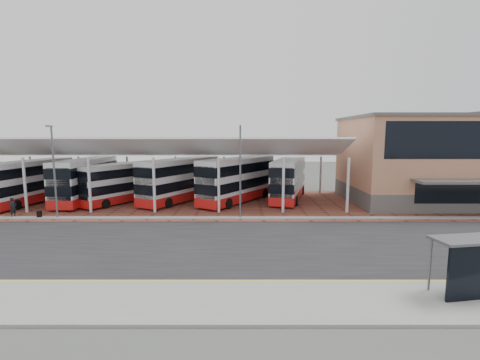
{
  "coord_description": "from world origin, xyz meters",
  "views": [
    {
      "loc": [
        1.98,
        -23.36,
        7.33
      ],
      "look_at": [
        1.98,
        8.01,
        3.18
      ],
      "focal_mm": 26.0,
      "sensor_mm": 36.0,
      "label": 1
    }
  ],
  "objects": [
    {
      "name": "lamp_west",
      "position": [
        -14.0,
        6.27,
        4.36
      ],
      "size": [
        0.16,
        0.9,
        8.07
      ],
      "color": "#56575D",
      "rests_on": "ground"
    },
    {
      "name": "bus_shelter",
      "position": [
        12.54,
        -8.59,
        1.76
      ],
      "size": [
        3.42,
        2.0,
        2.59
      ],
      "rotation": [
        0.0,
        0.0,
        0.17
      ],
      "color": "black",
      "rests_on": "sidewalk"
    },
    {
      "name": "yellow_line_far",
      "position": [
        0.0,
        -6.7,
        0.03
      ],
      "size": [
        120.0,
        0.12,
        0.01
      ],
      "primitive_type": "cube",
      "color": "yellow",
      "rests_on": "road"
    },
    {
      "name": "sidewalk",
      "position": [
        0.0,
        -9.0,
        0.07
      ],
      "size": [
        120.0,
        4.0,
        0.14
      ],
      "primitive_type": "cube",
      "color": "gray",
      "rests_on": "ground"
    },
    {
      "name": "ground",
      "position": [
        0.0,
        0.0,
        0.0
      ],
      "size": [
        140.0,
        140.0,
        0.0
      ],
      "primitive_type": "plane",
      "color": "#474A44"
    },
    {
      "name": "bus_0",
      "position": [
        -20.26,
        13.1,
        2.31
      ],
      "size": [
        4.17,
        11.23,
        4.52
      ],
      "rotation": [
        0.0,
        0.0,
        -0.15
      ],
      "color": "silver",
      "rests_on": "forecourt"
    },
    {
      "name": "yellow_line_near",
      "position": [
        0.0,
        -7.0,
        0.03
      ],
      "size": [
        120.0,
        0.12,
        0.01
      ],
      "primitive_type": "cube",
      "color": "yellow",
      "rests_on": "road"
    },
    {
      "name": "forecourt",
      "position": [
        2.0,
        13.0,
        0.03
      ],
      "size": [
        72.0,
        16.0,
        0.06
      ],
      "primitive_type": "cube",
      "color": "brown",
      "rests_on": "ground"
    },
    {
      "name": "bus_3",
      "position": [
        -4.52,
        14.19,
        2.37
      ],
      "size": [
        7.7,
        11.11,
        4.64
      ],
      "rotation": [
        0.0,
        0.0,
        -0.5
      ],
      "color": "silver",
      "rests_on": "forecourt"
    },
    {
      "name": "bus_1",
      "position": [
        -14.76,
        14.03,
        2.36
      ],
      "size": [
        3.05,
        11.29,
        4.63
      ],
      "rotation": [
        0.0,
        0.0,
        -0.03
      ],
      "color": "silver",
      "rests_on": "forecourt"
    },
    {
      "name": "bus_4",
      "position": [
        1.74,
        13.85,
        2.41
      ],
      "size": [
        8.47,
        11.08,
        4.73
      ],
      "rotation": [
        0.0,
        0.0,
        -0.58
      ],
      "color": "silver",
      "rests_on": "forecourt"
    },
    {
      "name": "bus_2",
      "position": [
        -10.56,
        13.65,
        2.14
      ],
      "size": [
        7.4,
        9.85,
        4.19
      ],
      "rotation": [
        0.0,
        0.0,
        -0.56
      ],
      "color": "silver",
      "rests_on": "forecourt"
    },
    {
      "name": "canopy",
      "position": [
        -6.0,
        13.94,
        5.8
      ],
      "size": [
        37.0,
        11.63,
        7.07
      ],
      "color": "silver",
      "rests_on": "ground"
    },
    {
      "name": "pedestrian",
      "position": [
        -18.0,
        6.57,
        0.94
      ],
      "size": [
        0.58,
        0.73,
        1.76
      ],
      "primitive_type": "imported",
      "rotation": [
        0.0,
        0.0,
        1.29
      ],
      "color": "black",
      "rests_on": "forecourt"
    },
    {
      "name": "bus_5",
      "position": [
        7.46,
        15.25,
        2.3
      ],
      "size": [
        5.4,
        11.23,
        4.51
      ],
      "rotation": [
        0.0,
        0.0,
        -0.27
      ],
      "color": "silver",
      "rests_on": "forecourt"
    },
    {
      "name": "lamp_east",
      "position": [
        2.0,
        6.27,
        4.36
      ],
      "size": [
        0.16,
        0.9,
        8.07
      ],
      "color": "#56575D",
      "rests_on": "ground"
    },
    {
      "name": "north_kerb",
      "position": [
        0.0,
        6.2,
        0.07
      ],
      "size": [
        120.0,
        0.8,
        0.14
      ],
      "primitive_type": "cube",
      "color": "gray",
      "rests_on": "ground"
    },
    {
      "name": "road",
      "position": [
        0.0,
        -1.0,
        0.01
      ],
      "size": [
        120.0,
        14.0,
        0.02
      ],
      "primitive_type": "cube",
      "color": "black",
      "rests_on": "ground"
    },
    {
      "name": "suitcase",
      "position": [
        -15.56,
        6.29,
        0.36
      ],
      "size": [
        0.36,
        0.25,
        0.61
      ],
      "primitive_type": "cube",
      "color": "black",
      "rests_on": "forecourt"
    },
    {
      "name": "terminal",
      "position": [
        23.0,
        13.92,
        4.66
      ],
      "size": [
        18.4,
        14.4,
        9.25
      ],
      "color": "#52504E",
      "rests_on": "ground"
    }
  ]
}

